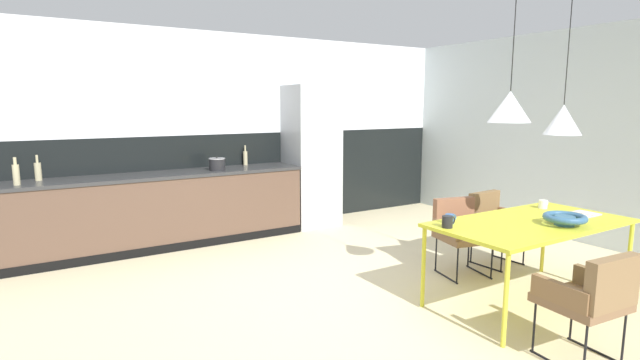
% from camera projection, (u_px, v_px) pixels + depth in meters
% --- Properties ---
extents(ground_plane, '(9.09, 9.09, 0.00)m').
position_uv_depth(ground_plane, '(382.00, 306.00, 4.17)').
color(ground_plane, beige).
extents(back_wall_splashback_dark, '(6.99, 0.12, 1.34)m').
position_uv_depth(back_wall_splashback_dark, '(240.00, 181.00, 6.75)').
color(back_wall_splashback_dark, black).
rests_on(back_wall_splashback_dark, ground).
extents(back_wall_panel_upper, '(6.99, 0.12, 1.34)m').
position_uv_depth(back_wall_panel_upper, '(238.00, 84.00, 6.54)').
color(back_wall_panel_upper, silver).
rests_on(back_wall_panel_upper, back_wall_splashback_dark).
extents(side_wall_right, '(0.12, 6.48, 2.68)m').
position_uv_depth(side_wall_right, '(610.00, 138.00, 5.74)').
color(side_wall_right, silver).
rests_on(side_wall_right, ground).
extents(kitchen_counter, '(3.96, 0.63, 0.91)m').
position_uv_depth(kitchen_counter, '(145.00, 212.00, 5.76)').
color(kitchen_counter, brown).
rests_on(kitchen_counter, ground).
extents(refrigerator_column, '(0.68, 0.60, 2.00)m').
position_uv_depth(refrigerator_column, '(312.00, 156.00, 6.88)').
color(refrigerator_column, '#ADAFB2').
rests_on(refrigerator_column, ground).
extents(dining_table, '(1.77, 0.91, 0.74)m').
position_uv_depth(dining_table, '(531.00, 226.00, 4.14)').
color(dining_table, gold).
rests_on(dining_table, ground).
extents(armchair_far_side, '(0.57, 0.56, 0.77)m').
position_uv_depth(armchair_far_side, '(460.00, 227.00, 4.92)').
color(armchair_far_side, brown).
rests_on(armchair_far_side, ground).
extents(armchair_by_stool, '(0.52, 0.51, 0.78)m').
position_uv_depth(armchair_by_stool, '(593.00, 293.00, 3.16)').
color(armchair_by_stool, brown).
rests_on(armchair_by_stool, ground).
extents(armchair_facing_counter, '(0.51, 0.50, 0.78)m').
position_uv_depth(armchair_facing_counter, '(493.00, 218.00, 5.26)').
color(armchair_facing_counter, brown).
rests_on(armchair_facing_counter, ground).
extents(fruit_bowl, '(0.34, 0.34, 0.09)m').
position_uv_depth(fruit_bowl, '(565.00, 218.00, 3.98)').
color(fruit_bowl, '#33607F').
rests_on(fruit_bowl, dining_table).
extents(open_book, '(0.30, 0.21, 0.02)m').
position_uv_depth(open_book, '(582.00, 214.00, 4.37)').
color(open_book, white).
rests_on(open_book, dining_table).
extents(mug_white_ceramic, '(0.12, 0.07, 0.08)m').
position_uv_depth(mug_white_ceramic, '(450.00, 219.00, 4.05)').
color(mug_white_ceramic, '#335B93').
rests_on(mug_white_ceramic, dining_table).
extents(mug_short_terracotta, '(0.12, 0.08, 0.08)m').
position_uv_depth(mug_short_terracotta, '(543.00, 204.00, 4.65)').
color(mug_short_terracotta, white).
rests_on(mug_short_terracotta, dining_table).
extents(mug_tall_blue, '(0.13, 0.09, 0.10)m').
position_uv_depth(mug_tall_blue, '(448.00, 222.00, 3.91)').
color(mug_tall_blue, black).
rests_on(mug_tall_blue, dining_table).
extents(cooking_pot, '(0.21, 0.21, 0.18)m').
position_uv_depth(cooking_pot, '(217.00, 164.00, 6.07)').
color(cooking_pot, black).
rests_on(cooking_pot, kitchen_counter).
extents(bottle_vinegar_dark, '(0.06, 0.06, 0.27)m').
position_uv_depth(bottle_vinegar_dark, '(245.00, 158.00, 6.60)').
color(bottle_vinegar_dark, tan).
rests_on(bottle_vinegar_dark, kitchen_counter).
extents(bottle_oil_tall, '(0.07, 0.07, 0.29)m').
position_uv_depth(bottle_oil_tall, '(16.00, 174.00, 4.94)').
color(bottle_oil_tall, tan).
rests_on(bottle_oil_tall, kitchen_counter).
extents(bottle_spice_small, '(0.07, 0.07, 0.28)m').
position_uv_depth(bottle_spice_small, '(38.00, 171.00, 5.25)').
color(bottle_spice_small, tan).
rests_on(bottle_spice_small, kitchen_counter).
extents(pendant_lamp_over_table_near, '(0.33, 0.33, 1.04)m').
position_uv_depth(pendant_lamp_over_table_near, '(510.00, 107.00, 3.82)').
color(pendant_lamp_over_table_near, black).
extents(pendant_lamp_over_table_far, '(0.32, 0.32, 1.16)m').
position_uv_depth(pendant_lamp_over_table_far, '(563.00, 120.00, 4.19)').
color(pendant_lamp_over_table_far, black).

